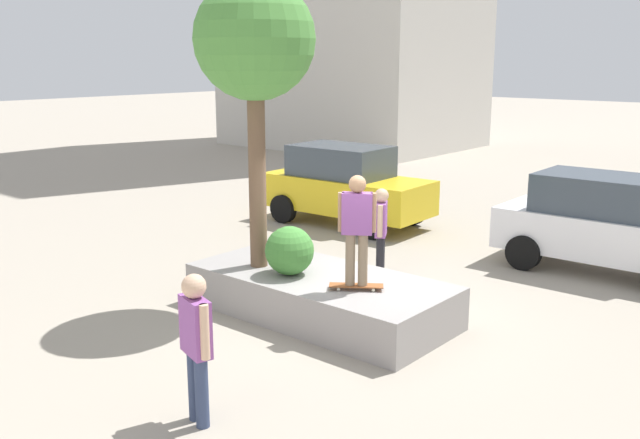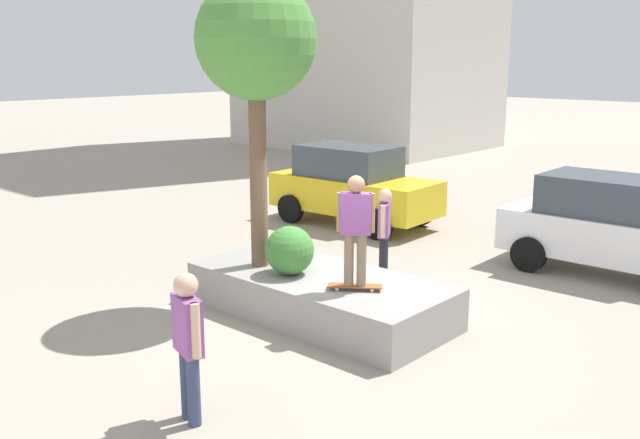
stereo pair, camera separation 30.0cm
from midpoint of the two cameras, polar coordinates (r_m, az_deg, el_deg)
name	(u,v)px [view 2 (the right image)]	position (r m, az deg, el deg)	size (l,w,h in m)	color
ground_plane	(360,317)	(11.26, 4.05, -7.93)	(120.00, 120.00, 0.00)	#9E9384
planter_ledge	(320,295)	(11.22, 0.77, -6.16)	(4.23, 1.94, 0.67)	gray
plaza_tree	(256,44)	(11.18, -4.45, 14.03)	(1.90, 1.90, 4.58)	brown
boxwood_shrub	(290,250)	(11.06, -1.70, -2.52)	(0.78, 0.78, 0.78)	#3D7A33
skateboard	(355,286)	(10.43, 3.67, -5.43)	(0.77, 0.64, 0.07)	brown
skateboarder	(356,223)	(10.16, 3.75, -0.27)	(0.48, 0.40, 1.64)	#847056
sedan_parked	(353,185)	(17.24, 3.16, 2.83)	(4.21, 2.07, 1.93)	gold
police_car	(612,225)	(14.32, 23.14, -0.44)	(4.04, 1.95, 1.86)	white
bystander_watching	(188,337)	(7.95, -9.58, -9.41)	(0.57, 0.33, 1.75)	navy
passerby_with_bag	(384,227)	(13.00, 5.89, -0.60)	(0.39, 0.51, 1.69)	black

